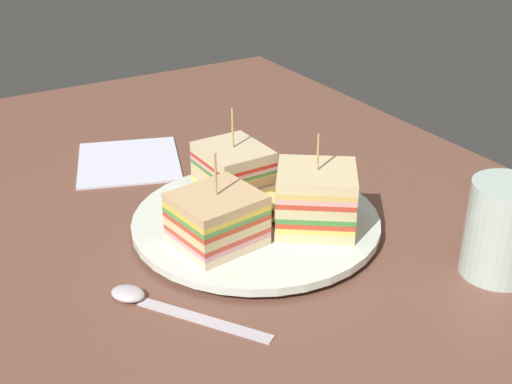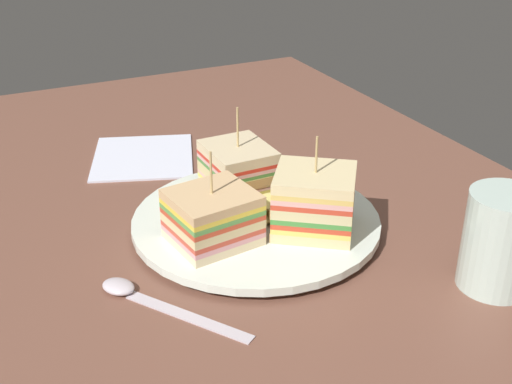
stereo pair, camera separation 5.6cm
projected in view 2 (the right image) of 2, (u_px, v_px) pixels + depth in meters
ground_plane at (256, 237)px, 71.43cm from camera, size 116.78×71.61×1.80cm
plate at (256, 222)px, 70.59cm from camera, size 26.23×26.23×1.56cm
sandwich_wedge_0 at (213, 217)px, 64.93cm from camera, size 8.13×8.80×9.62cm
sandwich_wedge_1 at (314, 201)px, 66.69cm from camera, size 10.44×10.61×10.22cm
sandwich_wedge_2 at (238, 170)px, 74.38cm from camera, size 8.08×6.84×10.10cm
chip_pile at (267, 207)px, 70.16cm from camera, size 7.15×7.03×2.06cm
spoon at (141, 296)px, 59.77cm from camera, size 14.05×10.40×1.00cm
napkin at (143, 156)px, 87.78cm from camera, size 17.60×16.84×0.50cm
drinking_glass at (499, 247)px, 60.20cm from camera, size 6.83×6.83×9.43cm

